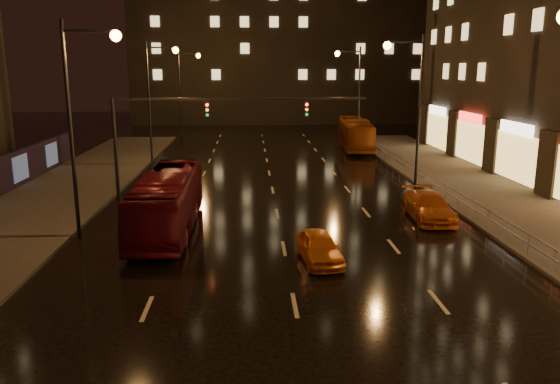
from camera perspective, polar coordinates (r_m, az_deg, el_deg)
The scene contains 9 objects.
ground at distance 34.21m, azimuth -0.64°, elevation -0.53°, with size 140.00×140.00×0.00m, color black.
sidewalk_left at distance 31.69m, azimuth -25.41°, elevation -2.75°, with size 7.00×70.00×0.15m, color #38332D.
sidewalk_right at distance 32.92m, azimuth 23.99°, elevation -2.07°, with size 7.00×70.00×0.15m, color #38332D.
traffic_signal at distance 33.59m, azimuth -9.39°, elevation 7.24°, with size 15.31×0.32×6.20m.
railing_right at distance 34.09m, azimuth 16.91°, elevation 0.40°, with size 0.05×56.00×1.00m.
bus_red at distance 27.55m, azimuth -11.66°, elevation -0.98°, with size 2.46×10.49×2.92m, color #5B0D17.
bus_curb at distance 54.92m, azimuth 7.87°, elevation 6.03°, with size 2.52×10.79×3.00m, color #893C0D.
taxi_near at distance 22.84m, azimuth 4.12°, elevation -5.77°, with size 1.51×3.74×1.27m, color orange.
taxi_far at distance 30.12m, azimuth 15.24°, elevation -1.46°, with size 1.99×4.91×1.42m, color #C95812.
Camera 1 is at (-1.46, -13.25, 7.92)m, focal length 35.00 mm.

